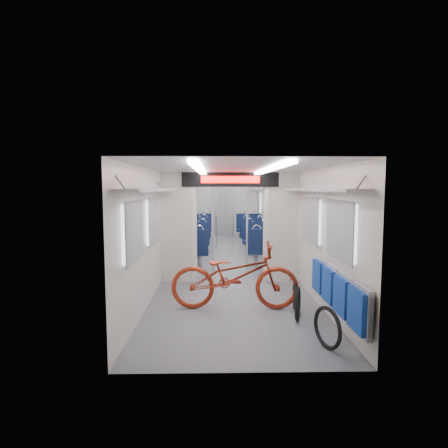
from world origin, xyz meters
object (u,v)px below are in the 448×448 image
(bicycle, at_px, (235,276))
(bike_hoop_a, at_px, (327,330))
(stanchion_near_left, at_px, (213,225))
(bike_hoop_b, at_px, (298,305))
(stanchion_far_left, at_px, (216,214))
(bike_hoop_c, at_px, (295,297))
(seat_bay_near_left, at_px, (192,242))
(stanchion_far_right, at_px, (233,215))
(seat_bay_far_left, at_px, (198,228))
(flip_bench, at_px, (336,290))
(seat_bay_far_right, at_px, (251,229))
(stanchion_near_right, at_px, (247,226))
(seat_bay_near_right, at_px, (261,241))

(bicycle, height_order, bike_hoop_a, bicycle)
(stanchion_near_left, bearing_deg, bike_hoop_b, -66.05)
(bike_hoop_b, relative_size, stanchion_far_left, 0.22)
(bike_hoop_c, height_order, seat_bay_near_left, seat_bay_near_left)
(seat_bay_near_left, relative_size, stanchion_far_right, 0.89)
(seat_bay_far_left, xyz_separation_m, stanchion_near_left, (0.57, -4.96, 0.60))
(flip_bench, distance_m, stanchion_far_left, 7.00)
(bike_hoop_c, bearing_deg, stanchion_far_left, 102.43)
(bike_hoop_b, relative_size, seat_bay_far_right, 0.24)
(flip_bench, bearing_deg, bike_hoop_c, 110.59)
(bicycle, relative_size, seat_bay_far_right, 0.97)
(seat_bay_near_left, xyz_separation_m, stanchion_near_right, (1.32, -1.71, 0.61))
(seat_bay_near_right, bearing_deg, stanchion_far_left, 125.18)
(bicycle, xyz_separation_m, stanchion_far_right, (0.22, 5.57, 0.60))
(stanchion_far_right, bearing_deg, seat_bay_far_right, 64.52)
(seat_bay_near_right, bearing_deg, bicycle, -102.97)
(seat_bay_near_left, relative_size, seat_bay_far_left, 0.97)
(bicycle, xyz_separation_m, seat_bay_near_right, (0.93, 4.02, -0.01))
(seat_bay_near_right, bearing_deg, seat_bay_near_left, -176.49)
(stanchion_near_right, bearing_deg, seat_bay_far_left, 104.49)
(stanchion_far_right, bearing_deg, bicycle, -92.24)
(seat_bay_near_right, distance_m, stanchion_far_left, 2.22)
(bicycle, relative_size, stanchion_near_left, 0.91)
(seat_bay_far_left, bearing_deg, bicycle, -82.64)
(seat_bay_far_left, relative_size, stanchion_near_left, 0.92)
(seat_bay_near_left, height_order, stanchion_far_left, stanchion_far_left)
(flip_bench, distance_m, seat_bay_far_right, 8.09)
(seat_bay_near_left, distance_m, stanchion_far_left, 2.06)
(flip_bench, distance_m, stanchion_far_right, 6.71)
(seat_bay_near_right, height_order, stanchion_near_left, stanchion_near_left)
(seat_bay_far_right, bearing_deg, bike_hoop_c, -89.56)
(bike_hoop_a, relative_size, bike_hoop_b, 1.04)
(bicycle, height_order, seat_bay_near_right, bicycle)
(bicycle, xyz_separation_m, seat_bay_near_left, (-0.94, 3.91, -0.01))
(bicycle, distance_m, seat_bay_near_left, 4.02)
(flip_bench, xyz_separation_m, bike_hoop_b, (-0.43, 0.46, -0.35))
(seat_bay_near_right, xyz_separation_m, stanchion_far_right, (-0.71, 1.55, 0.61))
(bicycle, distance_m, bike_hoop_a, 1.92)
(bike_hoop_c, distance_m, seat_bay_near_left, 4.41)
(bike_hoop_a, height_order, bike_hoop_c, bike_hoop_a)
(seat_bay_near_left, relative_size, seat_bay_far_right, 0.96)
(seat_bay_far_left, xyz_separation_m, stanchion_near_right, (1.32, -5.11, 0.60))
(bike_hoop_a, height_order, seat_bay_near_right, seat_bay_near_right)
(stanchion_near_right, bearing_deg, seat_bay_near_right, 73.27)
(seat_bay_near_left, bearing_deg, stanchion_far_left, 70.90)
(seat_bay_near_left, distance_m, stanchion_far_right, 2.12)
(seat_bay_near_right, distance_m, seat_bay_far_right, 3.03)
(seat_bay_far_left, distance_m, seat_bay_far_right, 1.89)
(bike_hoop_c, bearing_deg, stanchion_far_right, 97.73)
(bike_hoop_a, distance_m, stanchion_far_left, 7.51)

